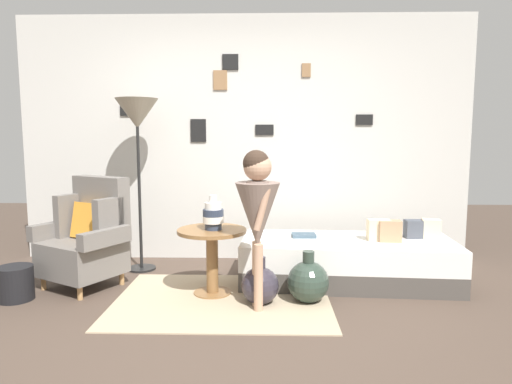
% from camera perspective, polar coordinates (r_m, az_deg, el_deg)
% --- Properties ---
extents(ground_plane, '(12.00, 12.00, 0.00)m').
position_cam_1_polar(ground_plane, '(3.22, -3.24, -17.27)').
color(ground_plane, '#4C3D33').
extents(gallery_wall, '(4.80, 0.12, 2.60)m').
position_cam_1_polar(gallery_wall, '(4.89, -1.47, 6.68)').
color(gallery_wall, beige).
rests_on(gallery_wall, ground).
extents(rug, '(1.74, 1.30, 0.01)m').
position_cam_1_polar(rug, '(3.78, -4.25, -13.46)').
color(rug, tan).
rests_on(rug, ground).
extents(armchair, '(0.90, 0.83, 0.97)m').
position_cam_1_polar(armchair, '(4.30, -20.52, -5.38)').
color(armchair, tan).
rests_on(armchair, ground).
extents(daybed, '(1.95, 0.92, 0.40)m').
position_cam_1_polar(daybed, '(4.24, 11.44, -8.56)').
color(daybed, '#4C4742').
rests_on(daybed, ground).
extents(pillow_head, '(0.18, 0.14, 0.18)m').
position_cam_1_polar(pillow_head, '(4.45, 21.28, -4.36)').
color(pillow_head, beige).
rests_on(pillow_head, daybed).
extents(pillow_mid, '(0.19, 0.13, 0.17)m').
position_cam_1_polar(pillow_mid, '(4.41, 19.50, -4.44)').
color(pillow_mid, '#474C56').
rests_on(pillow_mid, daybed).
extents(pillow_back, '(0.20, 0.13, 0.19)m').
position_cam_1_polar(pillow_back, '(4.19, 16.58, -4.75)').
color(pillow_back, tan).
rests_on(pillow_back, daybed).
extents(pillow_extra, '(0.20, 0.12, 0.19)m').
position_cam_1_polar(pillow_extra, '(4.20, 15.27, -4.66)').
color(pillow_extra, beige).
rests_on(pillow_extra, daybed).
extents(side_table, '(0.58, 0.58, 0.56)m').
position_cam_1_polar(side_table, '(3.82, -5.59, -7.03)').
color(side_table, olive).
rests_on(side_table, ground).
extents(vase_striped, '(0.17, 0.17, 0.29)m').
position_cam_1_polar(vase_striped, '(3.74, -5.44, -2.95)').
color(vase_striped, '#2D384C').
rests_on(vase_striped, side_table).
extents(floor_lamp, '(0.41, 0.41, 1.70)m').
position_cam_1_polar(floor_lamp, '(4.56, -14.82, 8.75)').
color(floor_lamp, black).
rests_on(floor_lamp, ground).
extents(person_child, '(0.34, 0.34, 1.23)m').
position_cam_1_polar(person_child, '(3.39, 0.19, -1.97)').
color(person_child, tan).
rests_on(person_child, ground).
extents(book_on_daybed, '(0.22, 0.17, 0.03)m').
position_cam_1_polar(book_on_daybed, '(4.24, 6.07, -5.47)').
color(book_on_daybed, '#405667').
rests_on(book_on_daybed, daybed).
extents(demijohn_near, '(0.30, 0.30, 0.38)m').
position_cam_1_polar(demijohn_near, '(3.65, 0.53, -11.72)').
color(demijohn_near, '#332D38').
rests_on(demijohn_near, ground).
extents(demijohn_far, '(0.34, 0.34, 0.42)m').
position_cam_1_polar(demijohn_far, '(3.71, 6.62, -11.19)').
color(demijohn_far, '#2D3D33').
rests_on(demijohn_far, ground).
extents(magazine_basket, '(0.28, 0.28, 0.28)m').
position_cam_1_polar(magazine_basket, '(4.22, -28.17, -10.15)').
color(magazine_basket, black).
rests_on(magazine_basket, ground).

